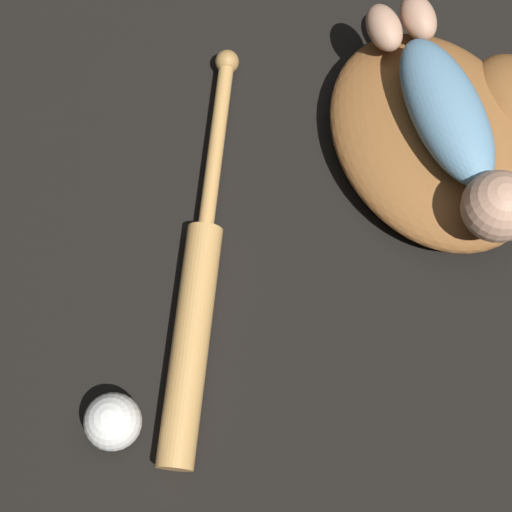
{
  "coord_description": "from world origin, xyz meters",
  "views": [
    {
      "loc": [
        0.46,
        -0.32,
        1.12
      ],
      "look_at": [
        0.09,
        -0.27,
        0.07
      ],
      "focal_mm": 60.0,
      "sensor_mm": 36.0,
      "label": 1
    }
  ],
  "objects": [
    {
      "name": "baseball",
      "position": [
        0.28,
        -0.48,
        0.04
      ],
      "size": [
        0.07,
        0.07,
        0.07
      ],
      "color": "white",
      "rests_on": "ground"
    },
    {
      "name": "baseball_glove",
      "position": [
        -0.07,
        0.02,
        0.04
      ],
      "size": [
        0.43,
        0.4,
        0.09
      ],
      "color": "#935B2D",
      "rests_on": "ground"
    },
    {
      "name": "baby_figure",
      "position": [
        -0.03,
        0.01,
        0.13
      ],
      "size": [
        0.39,
        0.17,
        0.09
      ],
      "color": "#6693B2",
      "rests_on": "baseball_glove"
    },
    {
      "name": "baseball_bat",
      "position": [
        0.13,
        -0.36,
        0.02
      ],
      "size": [
        0.6,
        0.17,
        0.05
      ],
      "color": "tan",
      "rests_on": "ground"
    },
    {
      "name": "ground_plane",
      "position": [
        0.0,
        0.0,
        0.0
      ],
      "size": [
        6.0,
        6.0,
        0.0
      ],
      "primitive_type": "plane",
      "color": "black"
    }
  ]
}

